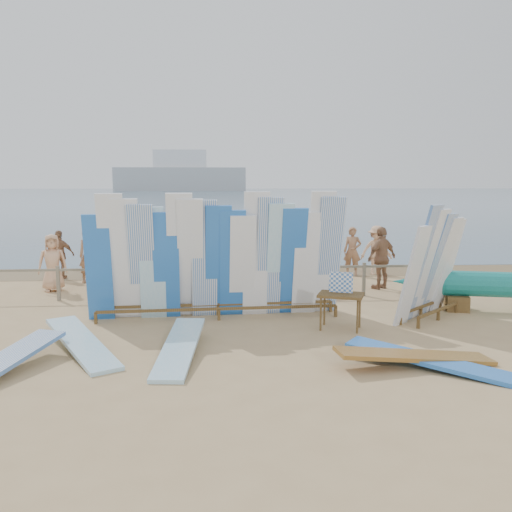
{
  "coord_description": "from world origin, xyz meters",
  "views": [
    {
      "loc": [
        0.05,
        -11.02,
        3.03
      ],
      "look_at": [
        1.09,
        2.91,
        1.12
      ],
      "focal_mm": 38.0,
      "sensor_mm": 36.0,
      "label": 1
    }
  ],
  "objects": [
    {
      "name": "beachgoer_1",
      "position": [
        -3.81,
        5.6,
        0.82
      ],
      "size": [
        0.68,
        0.61,
        1.64
      ],
      "primitive_type": "imported",
      "rotation": [
        0.0,
        0.0,
        0.59
      ],
      "color": "#8C6042",
      "rests_on": "ground"
    },
    {
      "name": "flat_board_d",
      "position": [
        3.51,
        -2.65,
        0.0
      ],
      "size": [
        2.49,
        2.07,
        0.26
      ],
      "primitive_type": "cube",
      "rotation": [
        0.07,
        0.0,
        0.92
      ],
      "color": "blue",
      "rests_on": "ground"
    },
    {
      "name": "beachgoer_9",
      "position": [
        5.31,
        6.29,
        0.81
      ],
      "size": [
        1.05,
        0.43,
        1.62
      ],
      "primitive_type": "imported",
      "rotation": [
        0.0,
        0.0,
        0.0
      ],
      "color": "tan",
      "rests_on": "ground"
    },
    {
      "name": "beachgoer_10",
      "position": [
        4.76,
        3.92,
        0.89
      ],
      "size": [
        1.13,
        0.91,
        1.78
      ],
      "primitive_type": "imported",
      "rotation": [
        0.0,
        0.0,
        3.67
      ],
      "color": "#8C6042",
      "rests_on": "ground"
    },
    {
      "name": "stroller",
      "position": [
        2.53,
        3.54,
        0.47
      ],
      "size": [
        0.82,
        0.99,
        1.17
      ],
      "rotation": [
        0.0,
        0.0,
        0.31
      ],
      "color": "red",
      "rests_on": "ground"
    },
    {
      "name": "beach_chair_right",
      "position": [
        0.85,
        3.83,
        0.24
      ],
      "size": [
        0.64,
        0.65,
        0.82
      ],
      "rotation": [
        0.0,
        0.0,
        0.26
      ],
      "color": "red",
      "rests_on": "ground"
    },
    {
      "name": "ocean",
      "position": [
        0.0,
        128.0,
        0.0
      ],
      "size": [
        320.0,
        240.0,
        0.02
      ],
      "primitive_type": "cube",
      "color": "#3E5970",
      "rests_on": "ground"
    },
    {
      "name": "beachgoer_extra_1",
      "position": [
        -4.84,
        6.24,
        0.77
      ],
      "size": [
        0.93,
        0.46,
        1.54
      ],
      "primitive_type": "imported",
      "rotation": [
        0.0,
        0.0,
        3.06
      ],
      "color": "#8C6042",
      "rests_on": "ground"
    },
    {
      "name": "beachgoer_7",
      "position": [
        4.5,
        6.24,
        0.79
      ],
      "size": [
        0.66,
        0.51,
        1.59
      ],
      "primitive_type": "imported",
      "rotation": [
        0.0,
        0.0,
        5.9
      ],
      "color": "#8C6042",
      "rests_on": "ground"
    },
    {
      "name": "ground",
      "position": [
        0.0,
        0.0,
        0.0
      ],
      "size": [
        160.0,
        160.0,
        0.0
      ],
      "primitive_type": "plane",
      "color": "tan",
      "rests_on": "ground"
    },
    {
      "name": "distant_ship",
      "position": [
        -12.0,
        180.0,
        5.31
      ],
      "size": [
        45.0,
        8.0,
        14.0
      ],
      "color": "#999EA3",
      "rests_on": "ocean"
    },
    {
      "name": "side_surfboard_rack",
      "position": [
        4.8,
        0.46,
        1.15
      ],
      "size": [
        2.04,
        1.93,
        2.58
      ],
      "rotation": [
        0.0,
        0.0,
        0.74
      ],
      "color": "brown",
      "rests_on": "ground"
    },
    {
      "name": "flat_board_b",
      "position": [
        -0.6,
        -1.77,
        0.0
      ],
      "size": [
        0.83,
        2.74,
        0.34
      ],
      "primitive_type": "cube",
      "rotation": [
        0.1,
        0.0,
        -0.1
      ],
      "color": "#8EC7E3",
      "rests_on": "ground"
    },
    {
      "name": "vendor_table",
      "position": [
        2.61,
        -0.23,
        0.4
      ],
      "size": [
        1.07,
        0.92,
        1.2
      ],
      "rotation": [
        0.0,
        0.0,
        -0.36
      ],
      "color": "brown",
      "rests_on": "ground"
    },
    {
      "name": "beach_chair_left",
      "position": [
        1.07,
        4.19,
        0.25
      ],
      "size": [
        0.58,
        0.6,
        0.86
      ],
      "rotation": [
        0.0,
        0.0,
        -0.06
      ],
      "color": "red",
      "rests_on": "ground"
    },
    {
      "name": "fence",
      "position": [
        0.0,
        3.0,
        0.63
      ],
      "size": [
        12.08,
        0.08,
        0.9
      ],
      "color": "#7A715C",
      "rests_on": "ground"
    },
    {
      "name": "wet_sand_strip",
      "position": [
        0.0,
        7.2,
        0.0
      ],
      "size": [
        40.0,
        2.6,
        0.01
      ],
      "primitive_type": "cube",
      "color": "brown",
      "rests_on": "ground"
    },
    {
      "name": "beachgoer_0",
      "position": [
        -4.51,
        4.29,
        0.8
      ],
      "size": [
        0.85,
        0.57,
        1.6
      ],
      "primitive_type": "imported",
      "rotation": [
        0.0,
        0.0,
        0.26
      ],
      "color": "tan",
      "rests_on": "ground"
    },
    {
      "name": "flat_board_a",
      "position": [
        -2.36,
        -1.43,
        0.0
      ],
      "size": [
        1.85,
        2.6,
        0.37
      ],
      "primitive_type": "cube",
      "rotation": [
        0.11,
        0.0,
        0.53
      ],
      "color": "#8EC7E3",
      "rests_on": "ground"
    },
    {
      "name": "main_surfboard_rack",
      "position": [
        0.1,
        0.91,
        1.28
      ],
      "size": [
        5.7,
        1.07,
        2.85
      ],
      "rotation": [
        0.0,
        0.0,
        0.05
      ],
      "color": "brown",
      "rests_on": "ground"
    },
    {
      "name": "flat_board_c",
      "position": [
        3.33,
        -2.56,
        0.0
      ],
      "size": [
        2.74,
        0.85,
        0.34
      ],
      "primitive_type": "cube",
      "rotation": [
        0.1,
        0.0,
        1.68
      ],
      "color": "olive",
      "rests_on": "ground"
    },
    {
      "name": "beachgoer_2",
      "position": [
        -2.57,
        4.28,
        0.91
      ],
      "size": [
        0.78,
        0.98,
        1.81
      ],
      "primitive_type": "imported",
      "rotation": [
        0.0,
        0.0,
        5.18
      ],
      "color": "beige",
      "rests_on": "ground"
    },
    {
      "name": "beachgoer_5",
      "position": [
        2.34,
        6.38,
        0.79
      ],
      "size": [
        1.09,
        1.52,
        1.58
      ],
      "primitive_type": "imported",
      "rotation": [
        0.0,
        0.0,
        1.09
      ],
      "color": "beige",
      "rests_on": "ground"
    },
    {
      "name": "beachgoer_3",
      "position": [
        -3.02,
        4.93,
        0.77
      ],
      "size": [
        0.82,
        1.07,
        1.54
      ],
      "primitive_type": "imported",
      "rotation": [
        0.0,
        0.0,
        2.04
      ],
      "color": "tan",
      "rests_on": "ground"
    }
  ]
}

